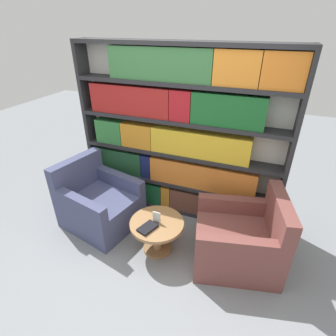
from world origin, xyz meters
TOP-DOWN VIEW (x-y plane):
  - ground_plane at (0.00, 0.00)m, footprint 14.00×14.00m
  - bookshelf at (-0.00, 1.22)m, footprint 2.80×0.30m
  - armchair_left at (-0.91, 0.51)m, footprint 1.09×1.00m
  - armchair_right at (1.01, 0.51)m, footprint 1.10×1.01m
  - coffee_table at (0.05, 0.32)m, footprint 0.65×0.65m
  - table_sign at (0.05, 0.32)m, footprint 0.09×0.06m
  - stray_book at (-0.01, 0.18)m, footprint 0.21×0.26m

SIDE VIEW (x-z plane):
  - ground_plane at x=0.00m, z-range 0.00..0.00m
  - armchair_left at x=-0.91m, z-range -0.15..0.76m
  - armchair_right at x=1.01m, z-range -0.15..0.76m
  - coffee_table at x=0.05m, z-range 0.09..0.53m
  - stray_book at x=-0.01m, z-range 0.43..0.46m
  - table_sign at x=0.05m, z-range 0.42..0.57m
  - bookshelf at x=0.00m, z-range -0.01..2.32m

